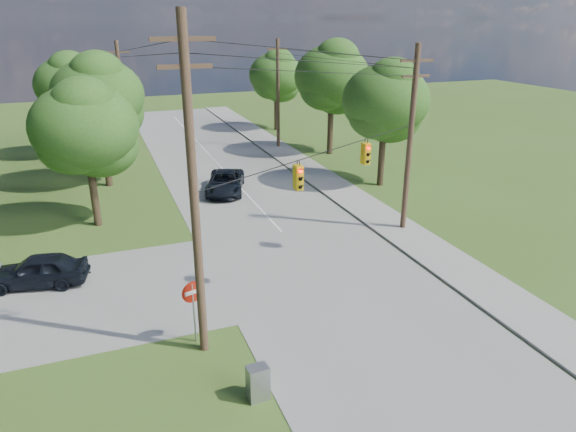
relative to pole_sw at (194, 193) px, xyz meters
name	(u,v)px	position (x,y,z in m)	size (l,w,h in m)	color
ground	(320,330)	(4.60, -0.40, -6.23)	(140.00, 140.00, 0.00)	#3D5A1E
main_road	(316,269)	(6.60, 4.60, -6.21)	(10.00, 100.00, 0.03)	gray
sidewalk_east	(430,248)	(13.30, 4.60, -6.17)	(2.60, 100.00, 0.12)	gray
pole_sw	(194,193)	(0.00, 0.00, 0.00)	(2.00, 0.32, 12.00)	brown
pole_ne	(410,138)	(13.50, 7.60, -0.76)	(2.00, 0.32, 10.50)	brown
pole_north_e	(278,93)	(13.50, 29.60, -1.10)	(2.00, 0.32, 10.00)	brown
pole_north_w	(123,101)	(-0.40, 29.60, -1.10)	(2.00, 0.32, 10.00)	brown
power_lines	(263,68)	(6.10, 11.14, 2.93)	(13.93, 29.62, 4.93)	black
traffic_signals	(335,164)	(7.15, 4.03, -0.73)	(4.91, 3.27, 1.05)	#E6B50D
tree_w_near	(85,128)	(-3.40, 14.60, -0.30)	(6.00, 6.00, 8.40)	#473223
tree_w_mid	(98,96)	(-2.40, 22.60, 0.35)	(6.40, 6.40, 9.22)	#473223
tree_w_far	(71,86)	(-4.40, 32.60, 0.02)	(6.00, 6.00, 8.73)	#473223
tree_e_near	(385,100)	(16.60, 15.60, 0.02)	(6.20, 6.20, 8.81)	#473223
tree_e_mid	(332,77)	(17.10, 25.60, 0.68)	(6.60, 6.60, 9.64)	#473223
tree_e_far	(276,75)	(16.10, 37.60, -0.31)	(5.80, 5.80, 8.32)	#473223
car_cross_dark	(37,270)	(-6.17, 7.59, -5.44)	(1.79, 4.45, 1.51)	black
car_main_north	(225,182)	(5.33, 17.92, -5.46)	(2.46, 5.33, 1.48)	black
control_cabinet	(258,383)	(1.09, -3.30, -5.61)	(0.69, 0.50, 1.24)	gray
do_not_enter_sign	(193,299)	(-0.20, 0.60, -4.35)	(0.84, 0.28, 2.60)	gray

